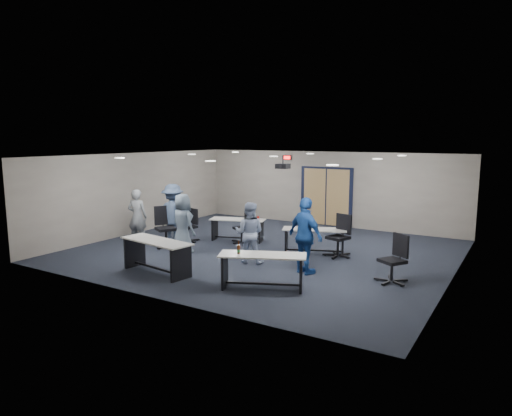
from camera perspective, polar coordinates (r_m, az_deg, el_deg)
The scene contains 24 objects.
floor at distance 13.09m, azimuth 1.08°, elevation -5.36°, with size 10.00×10.00×0.00m, color black.
back_wall at distance 16.84m, azimuth 8.83°, elevation 2.39°, with size 10.00×0.04×2.70m, color gray.
front_wall at distance 9.28m, azimuth -13.04°, elevation -2.99°, with size 10.00×0.04×2.70m, color gray.
left_wall at distance 15.92m, azimuth -14.66°, elevation 1.84°, with size 0.04×9.00×2.70m, color gray.
right_wall at distance 11.22m, azimuth 23.77°, elevation -1.48°, with size 0.04×9.00×2.70m, color gray.
ceiling at distance 12.70m, azimuth 1.12°, elevation 6.52°, with size 10.00×9.00×0.04m, color white.
double_door at distance 16.84m, azimuth 8.76°, elevation 1.36°, with size 2.00×0.07×2.20m.
exit_sign at distance 17.38m, azimuth 3.94°, elevation 6.31°, with size 0.32×0.07×0.18m.
ceiling_projector at distance 13.01m, azimuth 3.37°, elevation 5.26°, with size 0.35×0.32×0.37m.
ceiling_can_lights at distance 12.92m, azimuth 1.68°, elevation 6.43°, with size 6.24×5.74×0.02m, color white, non-canonical shape.
table_front_left at distance 11.14m, azimuth -12.33°, elevation -5.23°, with size 2.04×0.93×0.80m.
table_front_right at distance 9.80m, azimuth 0.77°, elevation -7.12°, with size 1.94×1.32×1.03m.
table_back_left at distance 14.26m, azimuth -2.29°, elevation -2.23°, with size 1.79×1.05×0.80m.
table_back_right at distance 12.76m, azimuth 7.30°, elevation -3.58°, with size 1.83×1.20×0.71m.
chair_back_a at distance 14.25m, azimuth -8.51°, elevation -2.18°, with size 0.64×0.64×1.02m, color black, non-canonical shape.
chair_back_b at distance 13.97m, azimuth -1.80°, elevation -2.38°, with size 0.62×0.62×0.99m, color black, non-canonical shape.
chair_back_d at distance 12.54m, azimuth 10.22°, elevation -3.45°, with size 0.72×0.72×1.15m, color black, non-canonical shape.
chair_loose_left at distance 13.67m, azimuth -11.21°, elevation -2.35°, with size 0.75×0.75×1.20m, color black, non-canonical shape.
chair_loose_right at distance 10.60m, azimuth 16.67°, elevation -6.12°, with size 0.69×0.69×1.09m, color black, non-canonical shape.
person_gray at distance 14.20m, azimuth -14.61°, elevation -1.06°, with size 0.61×0.40×1.68m, color gray.
person_plaid at distance 12.88m, azimuth -9.14°, elevation -1.92°, with size 0.81×0.53×1.66m, color slate.
person_lightblue at distance 11.71m, azimuth -0.84°, elevation -3.10°, with size 0.77×0.60×1.58m, color #97A7C9.
person_navy at distance 10.82m, azimuth 6.21°, elevation -3.47°, with size 1.07×0.45×1.83m, color #1B4694.
person_back at distance 13.98m, azimuth -10.32°, elevation -0.76°, with size 1.18×0.68×1.83m, color #3A4B68.
Camera 1 is at (6.38, -10.97, 3.22)m, focal length 32.00 mm.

